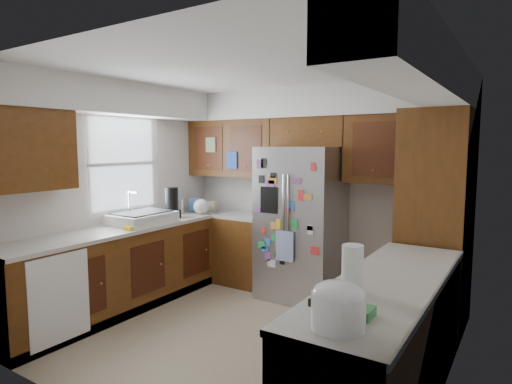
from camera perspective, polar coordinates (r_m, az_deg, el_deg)
floor at (r=4.38m, az=-1.57°, el=-18.26°), size 3.60×3.60×0.00m
room_shell at (r=4.35m, az=-0.08°, el=6.32°), size 3.64×3.24×2.52m
left_counter_run at (r=5.09m, az=-14.35°, el=-9.77°), size 1.36×3.20×0.92m
right_counter_run at (r=3.23m, az=17.03°, el=-19.61°), size 0.63×2.25×0.92m
pantry at (r=4.56m, az=22.86°, el=-3.60°), size 0.60×0.90×2.15m
fridge at (r=5.11m, az=6.04°, el=-4.13°), size 0.90×0.79×1.80m
bridge_cabinet at (r=5.23m, az=7.30°, el=7.92°), size 0.96×0.34×0.35m
fridge_top_items at (r=5.23m, az=6.45°, el=11.18°), size 0.67×0.28×0.27m
sink_assembly at (r=5.12m, az=-15.00°, el=-3.30°), size 0.52×0.74×0.37m
left_counter_clutter at (r=5.58m, az=-9.30°, el=-1.74°), size 0.41×0.90×0.38m
rice_cooker at (r=2.19m, az=10.90°, el=-14.46°), size 0.28×0.27×0.24m
paper_towel at (r=2.71m, az=12.73°, el=-9.94°), size 0.13×0.13×0.29m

